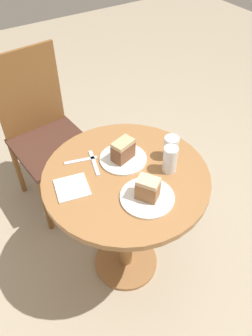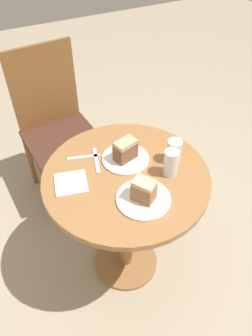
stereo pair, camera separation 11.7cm
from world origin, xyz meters
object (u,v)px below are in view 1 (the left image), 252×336
plate_near (123,159)px  glass_lemonade (171,149)px  glass_water (170,160)px  chair (45,132)px  cake_slice_far (147,189)px  cake_slice_near (123,150)px  plate_far (147,198)px

plate_near → glass_lemonade: bearing=-27.2°
glass_water → plate_near: bearing=129.1°
chair → cake_slice_far: bearing=-88.8°
cake_slice_far → cake_slice_near: bearing=80.2°
plate_near → cake_slice_far: bearing=-99.8°
plate_near → glass_water: (0.14, -0.17, 0.05)m
glass_lemonade → plate_near: bearing=152.8°
chair → cake_slice_far: size_ratio=9.11×
chair → cake_slice_far: chair is taller
chair → glass_water: (0.29, -0.88, 0.30)m
plate_far → cake_slice_near: 0.27m
chair → glass_water: size_ratio=7.84×
cake_slice_far → plate_far: bearing=90.0°
cake_slice_near → cake_slice_far: 0.26m
plate_far → cake_slice_far: (0.00, -0.00, 0.05)m
cake_slice_far → glass_water: 0.20m
cake_slice_near → glass_lemonade: (0.20, -0.10, -0.01)m
chair → glass_lemonade: 0.93m
plate_near → glass_water: size_ratio=1.71×
plate_near → plate_far: size_ratio=0.97×
cake_slice_far → chair: bearing=96.2°
plate_near → plate_far: bearing=-99.8°
cake_slice_far → glass_water: size_ratio=0.86×
glass_lemonade → cake_slice_far: bearing=-147.6°
chair → plate_near: bearing=-83.0°
cake_slice_near → plate_near: bearing=-90.0°
chair → plate_near: chair is taller
cake_slice_far → glass_lemonade: size_ratio=0.99×
plate_far → glass_water: bearing=24.9°
glass_lemonade → chair: bearing=113.3°
glass_lemonade → glass_water: bearing=-130.9°
cake_slice_far → glass_water: glass_water is taller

